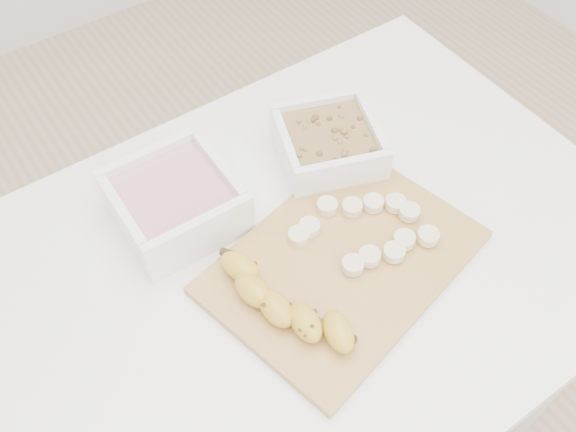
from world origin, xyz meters
TOP-DOWN VIEW (x-y plane):
  - ground at (0.00, 0.00)m, footprint 3.50×3.50m
  - table at (0.00, 0.00)m, footprint 1.00×0.70m
  - bowl_yogurt at (-0.11, 0.16)m, footprint 0.17×0.17m
  - bowl_granola at (0.14, 0.13)m, footprint 0.20×0.20m
  - cutting_board at (0.04, -0.05)m, footprint 0.42×0.34m
  - banana at (-0.07, -0.07)m, footprint 0.08×0.22m
  - banana_slices at (0.10, -0.03)m, footprint 0.19×0.16m

SIDE VIEW (x-z plane):
  - ground at x=0.00m, z-range 0.00..0.00m
  - table at x=0.00m, z-range 0.28..1.03m
  - cutting_board at x=0.04m, z-range 0.75..0.76m
  - banana_slices at x=0.10m, z-range 0.76..0.78m
  - banana at x=-0.07m, z-range 0.77..0.80m
  - bowl_granola at x=0.14m, z-range 0.75..0.82m
  - bowl_yogurt at x=-0.11m, z-range 0.75..0.83m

